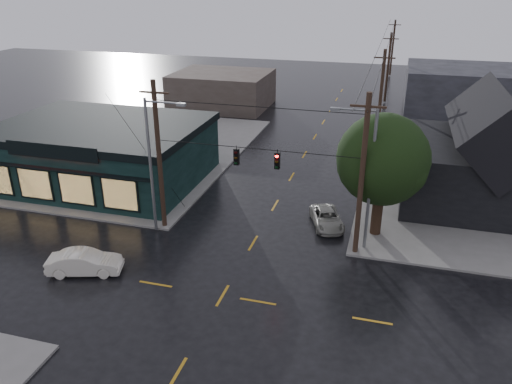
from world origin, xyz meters
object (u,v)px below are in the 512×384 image
(corner_tree, at_px, (383,160))
(suv_silver, at_px, (327,218))
(utility_pole_nw, at_px, (165,227))
(utility_pole_ne, at_px, (355,253))
(sedan_cream, at_px, (85,262))

(corner_tree, xyz_separation_m, suv_silver, (-3.31, 0.44, -4.77))
(utility_pole_nw, bearing_deg, suv_silver, 16.83)
(utility_pole_nw, distance_m, suv_silver, 11.23)
(utility_pole_nw, height_order, utility_pole_ne, same)
(corner_tree, height_order, utility_pole_nw, corner_tree)
(sedan_cream, bearing_deg, suv_silver, -69.87)
(corner_tree, xyz_separation_m, sedan_cream, (-15.99, -9.35, -4.64))
(corner_tree, xyz_separation_m, utility_pole_ne, (-1.05, -2.81, -5.34))
(corner_tree, relative_size, suv_silver, 2.01)
(utility_pole_nw, distance_m, sedan_cream, 6.86)
(corner_tree, bearing_deg, utility_pole_ne, -110.45)
(utility_pole_nw, bearing_deg, sedan_cream, -106.58)
(corner_tree, relative_size, sedan_cream, 1.92)
(corner_tree, distance_m, suv_silver, 5.83)
(corner_tree, height_order, utility_pole_ne, corner_tree)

